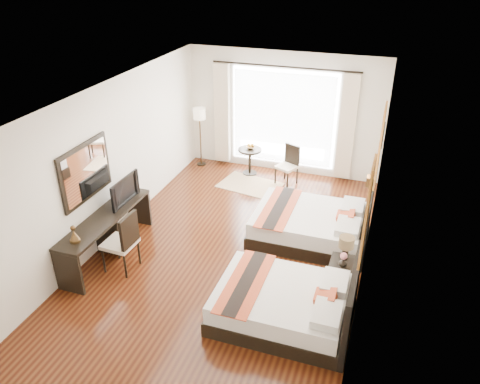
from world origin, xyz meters
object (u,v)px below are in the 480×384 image
(bed_far, at_px, (314,224))
(vase, at_px, (343,262))
(desk_chair, at_px, (122,252))
(fruit_bowl, at_px, (250,148))
(television, at_px, (121,190))
(side_table, at_px, (250,161))
(table_lamp, at_px, (346,244))
(bed_near, at_px, (287,304))
(floor_lamp, at_px, (199,118))
(console_desk, at_px, (107,235))
(nightstand, at_px, (342,275))
(window_chair, at_px, (287,172))

(bed_far, xyz_separation_m, vase, (0.69, -1.35, 0.27))
(desk_chair, distance_m, fruit_bowl, 4.28)
(bed_far, relative_size, television, 2.46)
(side_table, bearing_deg, bed_far, -49.23)
(table_lamp, distance_m, fruit_bowl, 4.30)
(bed_near, relative_size, table_lamp, 5.16)
(bed_far, height_order, side_table, bed_far)
(bed_near, xyz_separation_m, vase, (0.64, 0.85, 0.28))
(television, distance_m, floor_lamp, 3.43)
(side_table, bearing_deg, television, -111.66)
(bed_far, bearing_deg, console_desk, -153.69)
(bed_far, relative_size, console_desk, 0.93)
(bed_near, bearing_deg, nightstand, 56.06)
(bed_far, bearing_deg, fruit_bowl, 130.41)
(table_lamp, height_order, console_desk, table_lamp)
(nightstand, xyz_separation_m, side_table, (-2.63, 3.50, 0.07))
(console_desk, relative_size, television, 2.65)
(television, xyz_separation_m, window_chair, (2.26, 3.11, -0.72))
(nightstand, xyz_separation_m, vase, (-0.00, -0.10, 0.32))
(bed_near, height_order, desk_chair, bed_near)
(side_table, bearing_deg, floor_lamp, 175.25)
(vase, bearing_deg, table_lamp, 89.51)
(table_lamp, distance_m, vase, 0.29)
(desk_chair, bearing_deg, console_desk, -29.69)
(television, distance_m, fruit_bowl, 3.61)
(table_lamp, distance_m, console_desk, 4.01)
(bed_far, distance_m, console_desk, 3.65)
(floor_lamp, xyz_separation_m, window_chair, (2.23, -0.32, -0.93))
(bed_near, bearing_deg, vase, 53.13)
(table_lamp, xyz_separation_m, desk_chair, (-3.51, -0.77, -0.44))
(television, relative_size, desk_chair, 0.79)
(desk_chair, bearing_deg, vase, -168.62)
(table_lamp, height_order, fruit_bowl, table_lamp)
(desk_chair, distance_m, floor_lamp, 4.37)
(nightstand, xyz_separation_m, console_desk, (-3.96, -0.37, 0.13))
(fruit_bowl, bearing_deg, table_lamp, -52.37)
(vase, bearing_deg, television, 175.91)
(table_lamp, bearing_deg, bed_far, 121.36)
(console_desk, height_order, desk_chair, desk_chair)
(console_desk, xyz_separation_m, floor_lamp, (0.05, 3.97, 0.82))
(bed_near, distance_m, television, 3.56)
(fruit_bowl, bearing_deg, desk_chair, -101.89)
(television, bearing_deg, side_table, -20.71)
(television, xyz_separation_m, desk_chair, (0.44, -0.84, -0.67))
(bed_far, height_order, television, television)
(bed_far, height_order, nightstand, bed_far)
(television, height_order, floor_lamp, floor_lamp)
(bed_near, height_order, side_table, bed_near)
(bed_far, height_order, console_desk, bed_far)
(nightstand, distance_m, side_table, 4.37)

